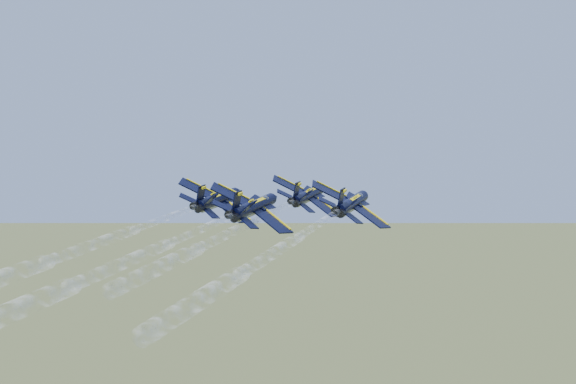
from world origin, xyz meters
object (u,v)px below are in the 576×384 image
at_px(jet_left, 219,199).
at_px(jet_right, 352,203).
at_px(jet_slot, 255,206).
at_px(jet_lead, 308,195).

distance_m(jet_left, jet_right, 18.81).
height_order(jet_right, jet_slot, same).
xyz_separation_m(jet_right, jet_slot, (-8.78, -10.06, 0.00)).
distance_m(jet_right, jet_slot, 13.35).
height_order(jet_lead, jet_right, same).
xyz_separation_m(jet_left, jet_slot, (9.80, -7.12, 0.00)).
bearing_deg(jet_right, jet_slot, -140.05).
bearing_deg(jet_slot, jet_left, 135.03).
height_order(jet_left, jet_right, same).
bearing_deg(jet_lead, jet_right, -50.17).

